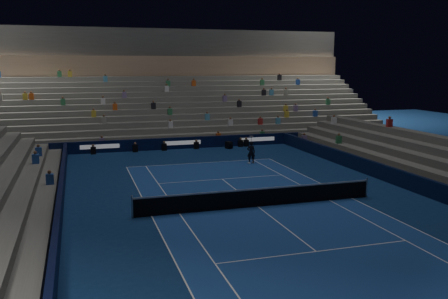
% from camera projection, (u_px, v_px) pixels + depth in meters
% --- Properties ---
extents(ground, '(90.00, 90.00, 0.00)m').
position_uv_depth(ground, '(258.00, 207.00, 25.00)').
color(ground, navy).
rests_on(ground, ground).
extents(court_surface, '(10.97, 23.77, 0.01)m').
position_uv_depth(court_surface, '(258.00, 207.00, 25.00)').
color(court_surface, navy).
rests_on(court_surface, ground).
extents(sponsor_barrier_far, '(44.00, 0.25, 1.00)m').
position_uv_depth(sponsor_barrier_far, '(182.00, 143.00, 42.36)').
color(sponsor_barrier_far, black).
rests_on(sponsor_barrier_far, ground).
extents(sponsor_barrier_east, '(0.25, 37.00, 1.00)m').
position_uv_depth(sponsor_barrier_east, '(417.00, 184.00, 27.70)').
color(sponsor_barrier_east, black).
rests_on(sponsor_barrier_east, ground).
extents(sponsor_barrier_west, '(0.25, 37.00, 1.00)m').
position_uv_depth(sponsor_barrier_west, '(59.00, 214.00, 22.14)').
color(sponsor_barrier_west, black).
rests_on(sponsor_barrier_west, ground).
extents(grandstand_main, '(44.00, 15.20, 11.20)m').
position_uv_depth(grandstand_main, '(163.00, 102.00, 50.72)').
color(grandstand_main, slate).
rests_on(grandstand_main, ground).
extents(tennis_net, '(12.90, 0.10, 1.10)m').
position_uv_depth(tennis_net, '(258.00, 197.00, 24.92)').
color(tennis_net, '#B2B2B7').
rests_on(tennis_net, ground).
extents(tennis_player, '(0.67, 0.51, 1.66)m').
position_uv_depth(tennis_player, '(251.00, 152.00, 35.93)').
color(tennis_player, black).
rests_on(tennis_player, ground).
extents(broadcast_camera, '(0.64, 0.99, 0.61)m').
position_uv_depth(broadcast_camera, '(229.00, 145.00, 42.45)').
color(broadcast_camera, black).
rests_on(broadcast_camera, ground).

